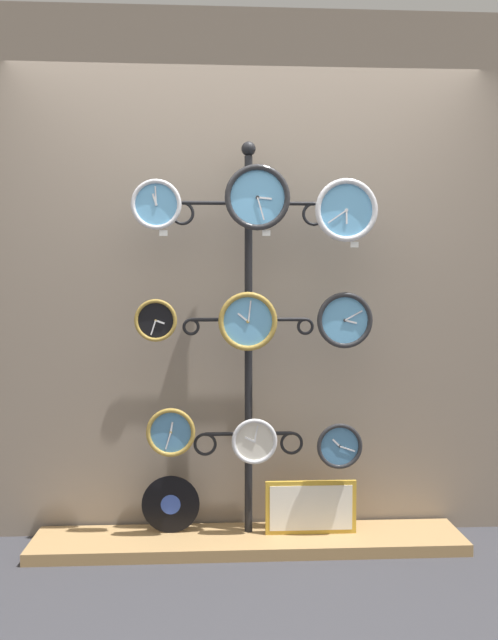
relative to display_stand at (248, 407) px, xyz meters
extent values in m
plane|color=#333338|center=(0.00, -0.41, -0.71)|extent=(12.00, 12.00, 0.00)
cube|color=gray|center=(0.00, 0.16, 0.69)|extent=(4.40, 0.04, 2.80)
cube|color=#9E7A4C|center=(0.00, -0.06, -0.68)|extent=(2.20, 0.36, 0.06)
cylinder|color=black|center=(0.00, 0.00, -0.70)|extent=(0.41, 0.41, 0.02)
cylinder|color=black|center=(0.00, 0.00, 0.30)|extent=(0.04, 0.04, 1.98)
sphere|color=black|center=(0.00, 0.00, 1.32)|extent=(0.07, 0.07, 0.07)
cylinder|color=black|center=(-0.17, 0.00, 1.05)|extent=(0.34, 0.02, 0.02)
torus|color=black|center=(-0.34, 0.00, 1.00)|extent=(0.12, 0.02, 0.12)
cylinder|color=black|center=(0.17, 0.00, 1.05)|extent=(0.34, 0.02, 0.02)
torus|color=black|center=(0.34, 0.00, 1.00)|extent=(0.12, 0.02, 0.12)
cylinder|color=black|center=(-0.15, 0.00, 0.45)|extent=(0.29, 0.02, 0.02)
torus|color=black|center=(-0.29, 0.00, 0.42)|extent=(0.09, 0.02, 0.09)
cylinder|color=black|center=(0.15, 0.00, 0.45)|extent=(0.29, 0.02, 0.02)
torus|color=black|center=(0.29, 0.00, 0.42)|extent=(0.09, 0.02, 0.09)
cylinder|color=black|center=(-0.11, 0.00, -0.14)|extent=(0.22, 0.02, 0.02)
torus|color=black|center=(-0.22, 0.00, -0.19)|extent=(0.12, 0.02, 0.12)
cylinder|color=black|center=(0.11, 0.00, -0.14)|extent=(0.22, 0.02, 0.02)
torus|color=black|center=(0.22, 0.00, -0.19)|extent=(0.12, 0.02, 0.12)
cylinder|color=#60A8DB|center=(-0.46, -0.09, 1.02)|extent=(0.23, 0.02, 0.23)
torus|color=silver|center=(-0.46, -0.10, 1.02)|extent=(0.25, 0.02, 0.25)
cylinder|color=silver|center=(-0.46, -0.10, 1.02)|extent=(0.01, 0.01, 0.01)
cube|color=silver|center=(-0.47, -0.10, 1.05)|extent=(0.02, 0.00, 0.05)
cube|color=silver|center=(-0.46, -0.11, 1.07)|extent=(0.01, 0.00, 0.09)
cylinder|color=#60A8DB|center=(0.04, -0.11, 1.06)|extent=(0.29, 0.02, 0.29)
torus|color=#262628|center=(0.04, -0.13, 1.06)|extent=(0.32, 0.03, 0.32)
cylinder|color=#262628|center=(0.04, -0.13, 1.06)|extent=(0.02, 0.01, 0.02)
cube|color=silver|center=(0.07, -0.13, 1.06)|extent=(0.07, 0.00, 0.02)
cube|color=silver|center=(0.05, -0.13, 1.00)|extent=(0.04, 0.00, 0.11)
cylinder|color=#60A8DB|center=(0.48, -0.11, 1.00)|extent=(0.29, 0.02, 0.29)
torus|color=silver|center=(0.48, -0.13, 1.00)|extent=(0.31, 0.03, 0.31)
cylinder|color=silver|center=(0.48, -0.13, 1.00)|extent=(0.02, 0.01, 0.02)
cube|color=silver|center=(0.48, -0.13, 0.97)|extent=(0.01, 0.00, 0.07)
cube|color=silver|center=(0.43, -0.13, 0.97)|extent=(0.10, 0.00, 0.07)
cylinder|color=black|center=(-0.47, -0.08, 0.46)|extent=(0.19, 0.02, 0.19)
torus|color=#A58438|center=(-0.47, -0.10, 0.46)|extent=(0.21, 0.02, 0.21)
cylinder|color=#A58438|center=(-0.47, -0.10, 0.46)|extent=(0.01, 0.01, 0.01)
cube|color=silver|center=(-0.44, -0.10, 0.45)|extent=(0.05, 0.00, 0.02)
cube|color=silver|center=(-0.48, -0.10, 0.42)|extent=(0.03, 0.00, 0.07)
cylinder|color=#60A8DB|center=(-0.01, -0.09, 0.45)|extent=(0.27, 0.02, 0.27)
torus|color=#A58438|center=(-0.01, -0.11, 0.45)|extent=(0.29, 0.03, 0.29)
cylinder|color=#A58438|center=(-0.01, -0.11, 0.45)|extent=(0.02, 0.01, 0.02)
cube|color=silver|center=(-0.03, -0.11, 0.47)|extent=(0.06, 0.00, 0.05)
cube|color=silver|center=(0.00, -0.11, 0.50)|extent=(0.02, 0.00, 0.10)
cylinder|color=#60A8DB|center=(0.48, -0.07, 0.45)|extent=(0.26, 0.02, 0.26)
torus|color=#262628|center=(0.48, -0.09, 0.45)|extent=(0.28, 0.03, 0.28)
cylinder|color=#262628|center=(0.48, -0.09, 0.45)|extent=(0.02, 0.01, 0.02)
cube|color=silver|center=(0.51, -0.09, 0.45)|extent=(0.06, 0.00, 0.02)
cube|color=silver|center=(0.53, -0.09, 0.48)|extent=(0.09, 0.00, 0.05)
cylinder|color=#4C84B2|center=(-0.40, -0.07, -0.11)|extent=(0.22, 0.02, 0.22)
torus|color=#A58438|center=(-0.40, -0.09, -0.11)|extent=(0.25, 0.02, 0.25)
cylinder|color=#A58438|center=(-0.40, -0.09, -0.11)|extent=(0.01, 0.01, 0.01)
cube|color=silver|center=(-0.39, -0.09, -0.08)|extent=(0.02, 0.00, 0.05)
cube|color=silver|center=(-0.41, -0.09, -0.15)|extent=(0.03, 0.00, 0.09)
cylinder|color=silver|center=(0.03, -0.07, -0.16)|extent=(0.21, 0.02, 0.21)
torus|color=silver|center=(0.03, -0.09, -0.16)|extent=(0.23, 0.02, 0.23)
cylinder|color=silver|center=(0.03, -0.09, -0.16)|extent=(0.01, 0.01, 0.01)
cube|color=silver|center=(0.00, -0.09, -0.15)|extent=(0.05, 0.00, 0.03)
cube|color=silver|center=(0.03, -0.09, -0.12)|extent=(0.02, 0.00, 0.08)
cylinder|color=#4C84B2|center=(0.45, -0.10, -0.18)|extent=(0.21, 0.02, 0.21)
torus|color=#262628|center=(0.45, -0.11, -0.18)|extent=(0.23, 0.02, 0.23)
cylinder|color=#262628|center=(0.45, -0.11, -0.18)|extent=(0.01, 0.01, 0.01)
cube|color=silver|center=(0.44, -0.12, -0.16)|extent=(0.04, 0.00, 0.04)
cube|color=silver|center=(0.49, -0.12, -0.19)|extent=(0.08, 0.00, 0.03)
cylinder|color=black|center=(-0.40, 0.00, -0.50)|extent=(0.30, 0.01, 0.30)
cylinder|color=#334FB2|center=(-0.40, -0.01, -0.50)|extent=(0.10, 0.00, 0.10)
cube|color=gold|center=(0.32, -0.05, -0.51)|extent=(0.47, 0.02, 0.28)
cube|color=white|center=(0.32, -0.06, -0.51)|extent=(0.43, 0.00, 0.23)
cube|color=white|center=(-0.42, -0.10, 0.89)|extent=(0.04, 0.00, 0.03)
cube|color=white|center=(0.08, -0.12, 0.89)|extent=(0.04, 0.00, 0.03)
cube|color=white|center=(0.52, -0.12, 0.83)|extent=(0.04, 0.00, 0.03)
camera|label=1|loc=(-0.16, -3.19, 0.61)|focal=35.00mm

